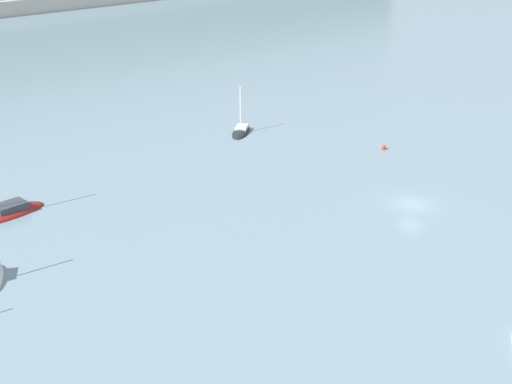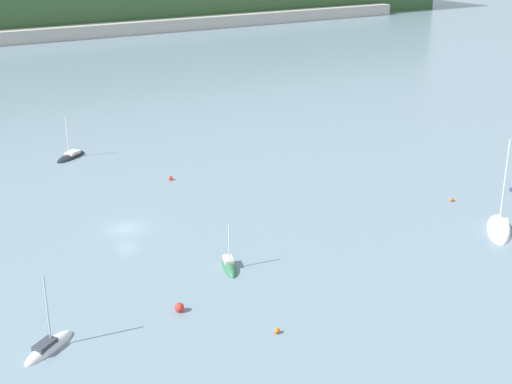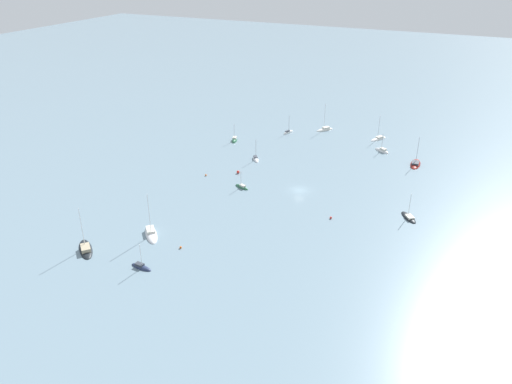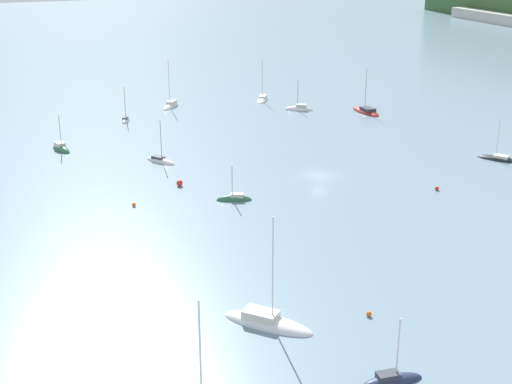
{
  "view_description": "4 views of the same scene",
  "coord_description": "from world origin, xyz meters",
  "px_view_note": "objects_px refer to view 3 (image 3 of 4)",
  "views": [
    {
      "loc": [
        -57.32,
        -38.02,
        29.32
      ],
      "look_at": [
        -13.62,
        8.83,
        2.52
      ],
      "focal_mm": 50.0,
      "sensor_mm": 36.0,
      "label": 1
    },
    {
      "loc": [
        -26.8,
        -72.14,
        32.83
      ],
      "look_at": [
        15.27,
        -3.85,
        2.72
      ],
      "focal_mm": 50.0,
      "sensor_mm": 36.0,
      "label": 2
    },
    {
      "loc": [
        115.66,
        40.83,
        59.85
      ],
      "look_at": [
        8.9,
        -8.95,
        1.61
      ],
      "focal_mm": 35.0,
      "sensor_mm": 36.0,
      "label": 3
    },
    {
      "loc": [
        88.96,
        -44.42,
        33.71
      ],
      "look_at": [
        11.45,
        -14.38,
        3.25
      ],
      "focal_mm": 50.0,
      "sensor_mm": 36.0,
      "label": 4
    }
  ],
  "objects_px": {
    "sailboat_4": "(86,249)",
    "sailboat_9": "(256,159)",
    "sailboat_7": "(288,133)",
    "mooring_buoy_3": "(206,175)",
    "mooring_buoy_1": "(331,218)",
    "mooring_buoy_2": "(181,247)",
    "sailboat_1": "(242,187)",
    "sailboat_2": "(378,139)",
    "mooring_buoy_0": "(238,172)",
    "sailboat_3": "(141,267)",
    "sailboat_8": "(382,151)",
    "sailboat_11": "(409,218)",
    "sailboat_6": "(415,164)",
    "sailboat_0": "(151,234)",
    "sailboat_10": "(325,130)",
    "sailboat_5": "(234,140)"
  },
  "relations": [
    {
      "from": "sailboat_9",
      "to": "sailboat_11",
      "type": "relative_size",
      "value": 1.06
    },
    {
      "from": "sailboat_9",
      "to": "mooring_buoy_3",
      "type": "xyz_separation_m",
      "value": [
        17.37,
        -7.86,
        0.17
      ]
    },
    {
      "from": "sailboat_7",
      "to": "sailboat_8",
      "type": "relative_size",
      "value": 1.07
    },
    {
      "from": "mooring_buoy_0",
      "to": "mooring_buoy_1",
      "type": "bearing_deg",
      "value": 66.03
    },
    {
      "from": "mooring_buoy_1",
      "to": "sailboat_8",
      "type": "bearing_deg",
      "value": 178.05
    },
    {
      "from": "sailboat_4",
      "to": "sailboat_9",
      "type": "relative_size",
      "value": 1.45
    },
    {
      "from": "sailboat_0",
      "to": "mooring_buoy_0",
      "type": "xyz_separation_m",
      "value": [
        -39.33,
        2.62,
        0.32
      ]
    },
    {
      "from": "sailboat_0",
      "to": "sailboat_11",
      "type": "bearing_deg",
      "value": 79.1
    },
    {
      "from": "sailboat_0",
      "to": "sailboat_4",
      "type": "height_order",
      "value": "sailboat_0"
    },
    {
      "from": "sailboat_4",
      "to": "sailboat_10",
      "type": "distance_m",
      "value": 100.78
    },
    {
      "from": "sailboat_6",
      "to": "mooring_buoy_0",
      "type": "xyz_separation_m",
      "value": [
        28.73,
        -46.08,
        0.34
      ]
    },
    {
      "from": "sailboat_9",
      "to": "sailboat_11",
      "type": "bearing_deg",
      "value": 36.48
    },
    {
      "from": "sailboat_6",
      "to": "sailboat_10",
      "type": "height_order",
      "value": "sailboat_10"
    },
    {
      "from": "sailboat_1",
      "to": "sailboat_2",
      "type": "distance_m",
      "value": 60.08
    },
    {
      "from": "sailboat_9",
      "to": "mooring_buoy_3",
      "type": "height_order",
      "value": "sailboat_9"
    },
    {
      "from": "sailboat_5",
      "to": "sailboat_2",
      "type": "bearing_deg",
      "value": 98.06
    },
    {
      "from": "sailboat_1",
      "to": "sailboat_3",
      "type": "height_order",
      "value": "sailboat_3"
    },
    {
      "from": "sailboat_0",
      "to": "sailboat_3",
      "type": "distance_m",
      "value": 13.23
    },
    {
      "from": "sailboat_6",
      "to": "mooring_buoy_3",
      "type": "bearing_deg",
      "value": 119.84
    },
    {
      "from": "sailboat_4",
      "to": "sailboat_7",
      "type": "relative_size",
      "value": 1.46
    },
    {
      "from": "sailboat_7",
      "to": "sailboat_0",
      "type": "bearing_deg",
      "value": -161.71
    },
    {
      "from": "sailboat_8",
      "to": "sailboat_11",
      "type": "relative_size",
      "value": 0.98
    },
    {
      "from": "sailboat_4",
      "to": "sailboat_9",
      "type": "bearing_deg",
      "value": -59.38
    },
    {
      "from": "sailboat_5",
      "to": "mooring_buoy_3",
      "type": "bearing_deg",
      "value": -7.48
    },
    {
      "from": "mooring_buoy_0",
      "to": "sailboat_5",
      "type": "bearing_deg",
      "value": -150.57
    },
    {
      "from": "sailboat_7",
      "to": "mooring_buoy_2",
      "type": "distance_m",
      "value": 80.79
    },
    {
      "from": "sailboat_7",
      "to": "mooring_buoy_3",
      "type": "relative_size",
      "value": 14.43
    },
    {
      "from": "sailboat_11",
      "to": "mooring_buoy_2",
      "type": "bearing_deg",
      "value": 92.25
    },
    {
      "from": "sailboat_9",
      "to": "sailboat_1",
      "type": "bearing_deg",
      "value": -19.38
    },
    {
      "from": "sailboat_3",
      "to": "sailboat_9",
      "type": "height_order",
      "value": "sailboat_9"
    },
    {
      "from": "sailboat_9",
      "to": "mooring_buoy_0",
      "type": "relative_size",
      "value": 8.35
    },
    {
      "from": "sailboat_0",
      "to": "sailboat_2",
      "type": "distance_m",
      "value": 91.83
    },
    {
      "from": "sailboat_10",
      "to": "sailboat_11",
      "type": "relative_size",
      "value": 1.51
    },
    {
      "from": "sailboat_9",
      "to": "sailboat_11",
      "type": "distance_m",
      "value": 52.94
    },
    {
      "from": "sailboat_1",
      "to": "mooring_buoy_3",
      "type": "relative_size",
      "value": 11.11
    },
    {
      "from": "sailboat_7",
      "to": "sailboat_8",
      "type": "bearing_deg",
      "value": -76.02
    },
    {
      "from": "sailboat_0",
      "to": "sailboat_10",
      "type": "height_order",
      "value": "sailboat_0"
    },
    {
      "from": "sailboat_0",
      "to": "sailboat_2",
      "type": "height_order",
      "value": "sailboat_0"
    },
    {
      "from": "sailboat_4",
      "to": "sailboat_6",
      "type": "bearing_deg",
      "value": -84.61
    },
    {
      "from": "sailboat_3",
      "to": "sailboat_9",
      "type": "distance_m",
      "value": 63.06
    },
    {
      "from": "sailboat_1",
      "to": "sailboat_9",
      "type": "xyz_separation_m",
      "value": [
        -20.02,
        -5.1,
        0.0
      ]
    },
    {
      "from": "sailboat_4",
      "to": "mooring_buoy_0",
      "type": "height_order",
      "value": "sailboat_4"
    },
    {
      "from": "sailboat_1",
      "to": "sailboat_6",
      "type": "relative_size",
      "value": 0.6
    },
    {
      "from": "sailboat_5",
      "to": "sailboat_9",
      "type": "bearing_deg",
      "value": 29.98
    },
    {
      "from": "sailboat_2",
      "to": "sailboat_3",
      "type": "relative_size",
      "value": 1.46
    },
    {
      "from": "mooring_buoy_1",
      "to": "mooring_buoy_2",
      "type": "height_order",
      "value": "mooring_buoy_1"
    },
    {
      "from": "sailboat_5",
      "to": "mooring_buoy_0",
      "type": "distance_m",
      "value": 27.42
    },
    {
      "from": "sailboat_10",
      "to": "mooring_buoy_0",
      "type": "height_order",
      "value": "sailboat_10"
    },
    {
      "from": "sailboat_7",
      "to": "sailboat_11",
      "type": "bearing_deg",
      "value": -111.91
    },
    {
      "from": "sailboat_9",
      "to": "mooring_buoy_1",
      "type": "xyz_separation_m",
      "value": [
        26.41,
        32.61,
        0.2
      ]
    }
  ]
}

